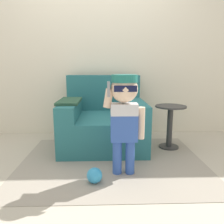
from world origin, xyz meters
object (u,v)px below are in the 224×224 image
Objects in this scene: toy_ball at (94,175)px; person_child at (124,109)px; side_table at (170,123)px; armchair at (103,122)px.

person_child is at bearing 31.44° from toy_ball.
armchair is at bearing 168.52° from side_table.
side_table is at bearing 47.02° from person_child.
armchair is 0.83m from side_table.
side_table is 3.94× the size of toy_ball.
person_child is 0.63m from toy_ball.
armchair reaches higher than side_table.
toy_ball is (-0.27, -0.16, -0.55)m from person_child.
side_table is 1.24m from toy_ball.
person_child is (0.19, -0.83, 0.31)m from armchair.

